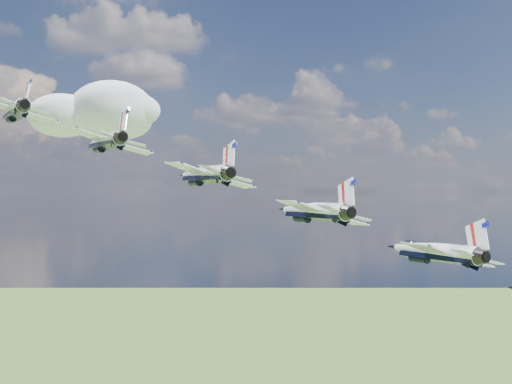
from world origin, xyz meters
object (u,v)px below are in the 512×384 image
object	(u,v)px
jet_2	(203,174)
jet_3	(312,211)
jet_4	(432,251)
jet_1	(105,141)
jet_0	(15,111)

from	to	relation	value
jet_2	jet_3	xyz separation A→B (m)	(9.28, -6.81, -3.72)
jet_4	jet_1	bearing A→B (deg)	134.39
jet_0	jet_1	bearing A→B (deg)	-45.61
jet_0	jet_2	distance (m)	24.20
jet_3	jet_4	world-z (taller)	jet_3
jet_0	jet_2	bearing A→B (deg)	-45.61
jet_0	jet_3	distance (m)	36.30
jet_1	jet_3	world-z (taller)	jet_1
jet_1	jet_4	size ratio (longest dim) A/B	1.00
jet_0	jet_4	world-z (taller)	jet_0
jet_0	jet_1	distance (m)	12.10
jet_0	jet_3	bearing A→B (deg)	-45.61
jet_2	jet_3	distance (m)	12.10
jet_1	jet_3	size ratio (longest dim) A/B	1.00
jet_0	jet_4	bearing A→B (deg)	-45.61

